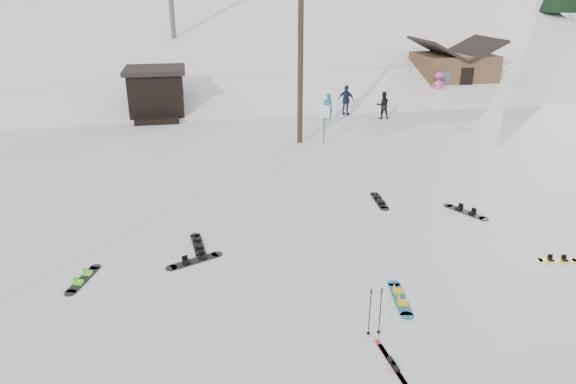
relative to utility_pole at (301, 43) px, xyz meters
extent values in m
plane|color=silver|center=(-2.00, -14.00, -4.68)|extent=(200.00, 200.00, 0.00)
cube|color=white|center=(-2.00, 41.00, -16.68)|extent=(60.00, 85.24, 65.97)
cube|color=silver|center=(36.00, 36.00, -15.68)|extent=(45.66, 93.98, 54.59)
cylinder|color=#3A2819|center=(0.00, 0.00, -0.18)|extent=(0.26, 0.26, 9.00)
cylinder|color=#595B60|center=(1.10, -0.40, -3.78)|extent=(0.07, 0.07, 1.80)
cube|color=white|center=(1.10, -0.44, -3.13)|extent=(0.50, 0.04, 0.60)
cube|color=black|center=(-7.00, 7.00, -3.43)|extent=(3.00, 3.00, 2.50)
cube|color=black|center=(-7.00, 7.00, -2.06)|extent=(3.40, 3.40, 0.25)
cube|color=black|center=(-7.00, 5.20, -4.53)|extent=(2.40, 1.20, 0.30)
cube|color=brown|center=(13.00, 10.00, -3.33)|extent=(5.00, 4.00, 2.70)
cube|color=black|center=(11.65, 10.00, -1.63)|extent=(2.69, 4.40, 1.43)
cube|color=black|center=(14.35, 10.00, -1.63)|extent=(2.69, 4.40, 1.43)
cube|color=black|center=(13.00, 7.98, -3.58)|extent=(0.90, 0.06, 1.90)
cube|color=#186C9C|center=(-0.37, -13.64, -4.67)|extent=(0.52, 1.40, 0.03)
cylinder|color=#186C9C|center=(-0.27, -12.97, -4.67)|extent=(0.31, 0.31, 0.03)
cylinder|color=#186C9C|center=(-0.48, -14.32, -4.67)|extent=(0.31, 0.31, 0.03)
cube|color=yellow|center=(-0.33, -13.40, -4.61)|extent=(0.25, 0.20, 0.09)
cube|color=yellow|center=(-0.41, -13.89, -4.61)|extent=(0.25, 0.20, 0.09)
cube|color=red|center=(-1.41, -15.94, -4.67)|extent=(0.20, 1.53, 0.02)
cube|color=black|center=(-1.41, -15.94, -4.63)|extent=(0.10, 0.28, 0.07)
cube|color=red|center=(-1.42, -15.78, -4.67)|extent=(0.20, 1.53, 0.02)
cube|color=black|center=(-1.42, -15.78, -4.63)|extent=(0.10, 0.28, 0.07)
cylinder|color=black|center=(-1.59, -14.81, -4.11)|extent=(0.02, 0.02, 1.14)
cylinder|color=black|center=(-1.59, -14.81, -4.62)|extent=(0.09, 0.09, 0.01)
cylinder|color=black|center=(-1.59, -14.81, -3.56)|extent=(0.03, 0.03, 0.10)
cylinder|color=black|center=(-1.35, -14.81, -4.11)|extent=(0.02, 0.02, 1.14)
cylinder|color=black|center=(-1.35, -14.81, -4.62)|extent=(0.09, 0.09, 0.01)
cylinder|color=black|center=(-1.35, -14.81, -3.56)|extent=(0.03, 0.03, 0.10)
cube|color=black|center=(-5.26, -10.83, -4.67)|extent=(1.38, 0.82, 0.03)
cylinder|color=black|center=(-4.63, -10.57, -4.67)|extent=(0.31, 0.31, 0.03)
cylinder|color=black|center=(-5.89, -11.10, -4.67)|extent=(0.31, 0.31, 0.03)
cube|color=black|center=(-5.04, -10.74, -4.61)|extent=(0.24, 0.27, 0.09)
cube|color=black|center=(-5.49, -10.93, -4.61)|extent=(0.24, 0.27, 0.09)
cube|color=black|center=(-5.14, -9.91, -4.67)|extent=(0.45, 1.37, 0.03)
cylinder|color=black|center=(-5.21, -9.24, -4.67)|extent=(0.31, 0.31, 0.03)
cylinder|color=black|center=(-5.07, -10.58, -4.67)|extent=(0.31, 0.31, 0.03)
cube|color=black|center=(-5.17, -9.67, -4.61)|extent=(0.24, 0.19, 0.09)
cube|color=black|center=(-5.11, -10.15, -4.61)|extent=(0.24, 0.19, 0.09)
cube|color=black|center=(-8.13, -11.27, -4.67)|extent=(0.70, 1.30, 0.03)
cylinder|color=black|center=(-7.92, -10.67, -4.67)|extent=(0.29, 0.29, 0.03)
cylinder|color=black|center=(-8.34, -11.87, -4.67)|extent=(0.29, 0.29, 0.03)
cube|color=#5BF71D|center=(-8.05, -11.05, -4.61)|extent=(0.25, 0.22, 0.08)
cube|color=#5BF71D|center=(-8.21, -11.48, -4.61)|extent=(0.25, 0.22, 0.08)
cube|color=black|center=(3.78, -9.18, -4.67)|extent=(0.93, 1.38, 0.03)
cylinder|color=black|center=(4.10, -9.79, -4.67)|extent=(0.32, 0.32, 0.03)
cylinder|color=black|center=(3.46, -8.56, -4.67)|extent=(0.32, 0.32, 0.03)
cube|color=black|center=(3.90, -9.40, -4.61)|extent=(0.28, 0.26, 0.09)
cube|color=black|center=(3.66, -8.95, -4.61)|extent=(0.28, 0.26, 0.09)
cube|color=yellow|center=(4.66, -12.67, -4.67)|extent=(1.08, 0.46, 0.02)
cylinder|color=yellow|center=(4.15, -12.56, -4.67)|extent=(0.24, 0.24, 0.02)
cube|color=black|center=(4.85, -12.71, -4.63)|extent=(0.16, 0.20, 0.07)
cube|color=black|center=(4.48, -12.63, -4.63)|extent=(0.16, 0.20, 0.07)
cube|color=black|center=(1.25, -7.74, -4.67)|extent=(0.41, 1.37, 0.03)
cylinder|color=black|center=(1.30, -7.07, -4.67)|extent=(0.31, 0.31, 0.03)
cylinder|color=black|center=(1.20, -8.41, -4.67)|extent=(0.31, 0.31, 0.03)
cube|color=black|center=(1.27, -7.50, -4.61)|extent=(0.23, 0.18, 0.09)
cube|color=black|center=(1.23, -7.98, -4.61)|extent=(0.23, 0.18, 0.09)
imported|color=#0C667D|center=(2.46, 4.01, -3.92)|extent=(0.60, 0.44, 1.51)
imported|color=black|center=(5.62, 3.78, -3.91)|extent=(0.81, 0.66, 1.54)
imported|color=#DA4D83|center=(10.81, 7.62, -3.74)|extent=(1.34, 0.95, 1.89)
imported|color=#1C2547|center=(3.83, 5.03, -3.81)|extent=(1.06, 0.98, 1.74)
camera|label=1|loc=(-5.03, -23.56, 2.45)|focal=32.00mm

